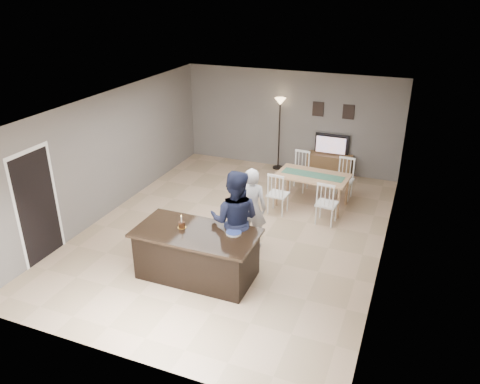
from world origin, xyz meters
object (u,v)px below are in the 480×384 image
at_px(woman, 251,208).
at_px(kitchen_island, 197,254).
at_px(plate_stack, 234,233).
at_px(dining_table, 312,180).
at_px(tv_console, 329,165).
at_px(floor_lamp, 280,115).
at_px(television, 331,145).
at_px(birthday_cake, 182,225).
at_px(man, 235,220).

bearing_deg(woman, kitchen_island, 59.37).
relative_size(plate_stack, dining_table, 0.14).
height_order(tv_console, floor_lamp, floor_lamp).
xyz_separation_m(television, plate_stack, (-0.56, -5.47, 0.06)).
bearing_deg(dining_table, kitchen_island, -104.26).
xyz_separation_m(television, woman, (-0.68, -4.29, -0.04)).
bearing_deg(kitchen_island, birthday_cake, 171.35).
distance_m(kitchen_island, tv_console, 5.70).
distance_m(tv_console, birthday_cake, 5.76).
bearing_deg(woman, birthday_cake, 48.37).
bearing_deg(man, birthday_cake, 22.31).
xyz_separation_m(man, dining_table, (0.69, 3.04, -0.31)).
bearing_deg(woman, dining_table, -116.47).
height_order(tv_console, birthday_cake, birthday_cake).
relative_size(woman, birthday_cake, 6.87).
bearing_deg(floor_lamp, man, -81.58).
bearing_deg(birthday_cake, dining_table, 67.13).
bearing_deg(dining_table, tv_console, 94.17).
bearing_deg(television, birthday_cake, 75.02).
height_order(birthday_cake, dining_table, birthday_cake).
distance_m(birthday_cake, plate_stack, 0.94).
bearing_deg(birthday_cake, kitchen_island, -8.65).
bearing_deg(kitchen_island, plate_stack, 14.87).
bearing_deg(birthday_cake, woman, 57.97).
height_order(television, birthday_cake, birthday_cake).
height_order(tv_console, dining_table, dining_table).
relative_size(kitchen_island, floor_lamp, 1.08).
height_order(kitchen_island, birthday_cake, birthday_cake).
bearing_deg(plate_stack, man, 109.33).
xyz_separation_m(kitchen_island, tv_console, (1.20, 5.57, -0.15)).
height_order(woman, plate_stack, woman).
distance_m(man, birthday_cake, 0.95).
distance_m(kitchen_island, birthday_cake, 0.59).
height_order(tv_console, woman, woman).
xyz_separation_m(television, man, (-0.70, -5.09, 0.09)).
height_order(kitchen_island, plate_stack, plate_stack).
distance_m(television, floor_lamp, 1.60).
xyz_separation_m(tv_console, plate_stack, (-0.56, -5.40, 0.62)).
height_order(man, birthday_cake, man).
distance_m(tv_console, dining_table, 2.01).
xyz_separation_m(man, birthday_cake, (-0.80, -0.50, 0.01)).
bearing_deg(woman, tv_console, -108.77).
bearing_deg(woman, plate_stack, 86.14).
xyz_separation_m(birthday_cake, floor_lamp, (0.06, 5.54, 0.59)).
bearing_deg(floor_lamp, plate_stack, -80.78).
distance_m(tv_console, plate_stack, 5.47).
height_order(kitchen_island, dining_table, dining_table).
xyz_separation_m(woman, man, (-0.01, -0.80, 0.12)).
bearing_deg(kitchen_island, television, 77.99).
relative_size(television, birthday_cake, 3.79).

